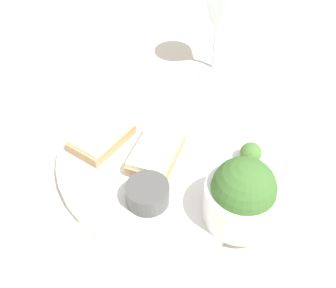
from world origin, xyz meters
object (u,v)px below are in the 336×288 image
(sauce_ramekin, at_px, (148,193))
(wine_glass, at_px, (218,15))
(salad_bowl, at_px, (242,195))
(cheese_toast_far, at_px, (102,137))
(cheese_toast_near, at_px, (156,153))

(sauce_ramekin, height_order, wine_glass, wine_glass)
(salad_bowl, bearing_deg, cheese_toast_far, -69.03)
(cheese_toast_near, relative_size, wine_glass, 0.69)
(cheese_toast_far, bearing_deg, wine_glass, -164.89)
(salad_bowl, xyz_separation_m, wine_glass, (-0.21, -0.32, 0.06))
(salad_bowl, bearing_deg, wine_glass, -123.13)
(cheese_toast_near, bearing_deg, sauce_ramekin, 48.67)
(sauce_ramekin, bearing_deg, cheese_toast_far, -90.58)
(cheese_toast_near, bearing_deg, wine_glass, -146.49)
(salad_bowl, distance_m, sauce_ramekin, 0.13)
(salad_bowl, height_order, wine_glass, wine_glass)
(salad_bowl, height_order, cheese_toast_far, salad_bowl)
(sauce_ramekin, relative_size, wine_glass, 0.36)
(sauce_ramekin, height_order, cheese_toast_far, sauce_ramekin)
(sauce_ramekin, xyz_separation_m, cheese_toast_far, (-0.00, -0.14, -0.00))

